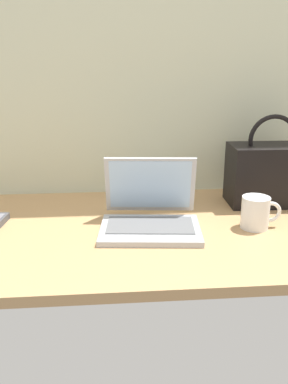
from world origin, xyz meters
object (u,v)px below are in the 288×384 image
Objects in this scene: laptop at (150,214)px; book_stack at (160,195)px; handbag at (270,173)px; coffee_mug at (256,212)px.

book_stack is at bearing 75.87° from laptop.
handbag reaches higher than book_stack.
book_stack is (-0.27, 0.28, -0.03)m from coffee_mug.
laptop is at bearing -157.27° from handbag.
coffee_mug is at bearing -5.85° from laptop.
laptop reaches higher than book_stack.
laptop reaches higher than coffee_mug.
handbag is (0.13, 0.23, 0.06)m from coffee_mug.
book_stack is (-0.40, 0.05, -0.09)m from handbag.
handbag is (0.46, 0.19, 0.07)m from laptop.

